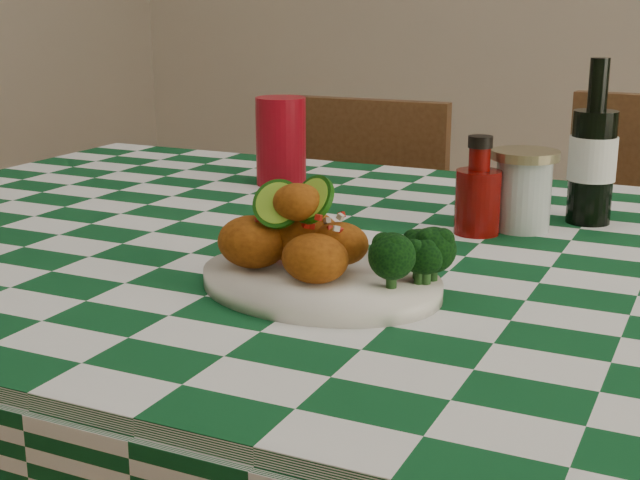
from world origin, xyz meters
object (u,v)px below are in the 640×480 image
at_px(fried_chicken_pile, 302,228).
at_px(ketchup_bottle, 478,185).
at_px(red_tumbler, 281,141).
at_px(beer_bottle, 594,142).
at_px(mason_jar, 523,191).
at_px(wooden_chair_left, 332,306).
at_px(plate, 320,281).
at_px(wooden_chair_right, 638,336).

height_order(fried_chicken_pile, ketchup_bottle, ketchup_bottle).
height_order(red_tumbler, beer_bottle, beer_bottle).
bearing_deg(mason_jar, fried_chicken_pile, -114.64).
bearing_deg(ketchup_bottle, wooden_chair_left, 129.56).
bearing_deg(beer_bottle, fried_chicken_pile, -118.63).
bearing_deg(plate, ketchup_bottle, 73.80).
bearing_deg(beer_bottle, plate, -116.37).
relative_size(fried_chicken_pile, ketchup_bottle, 1.14).
bearing_deg(mason_jar, plate, -111.63).
bearing_deg(red_tumbler, beer_bottle, -5.62).
distance_m(fried_chicken_pile, wooden_chair_right, 1.04).
distance_m(mason_jar, wooden_chair_right, 0.70).
distance_m(plate, wooden_chair_left, 1.01).
xyz_separation_m(beer_bottle, wooden_chair_left, (-0.59, 0.44, -0.47)).
distance_m(fried_chicken_pile, mason_jar, 0.38).
bearing_deg(fried_chicken_pile, wooden_chair_right, 73.30).
xyz_separation_m(fried_chicken_pile, red_tumbler, (-0.27, 0.47, 0.01)).
distance_m(ketchup_bottle, mason_jar, 0.07).
height_order(fried_chicken_pile, wooden_chair_right, fried_chicken_pile).
bearing_deg(plate, red_tumbler, 121.90).
height_order(mason_jar, beer_bottle, beer_bottle).
relative_size(fried_chicken_pile, red_tumbler, 1.03).
relative_size(plate, fried_chicken_pile, 1.84).
bearing_deg(mason_jar, wooden_chair_right, 78.42).
bearing_deg(mason_jar, ketchup_bottle, -138.08).
xyz_separation_m(fried_chicken_pile, beer_bottle, (0.23, 0.42, 0.05)).
xyz_separation_m(plate, ketchup_bottle, (0.09, 0.30, 0.06)).
relative_size(mason_jar, beer_bottle, 0.48).
bearing_deg(wooden_chair_left, fried_chicken_pile, -68.98).
relative_size(mason_jar, wooden_chair_left, 0.12).
xyz_separation_m(plate, red_tumbler, (-0.30, 0.47, 0.06)).
bearing_deg(wooden_chair_left, wooden_chair_right, 3.69).
xyz_separation_m(plate, wooden_chair_left, (-0.38, 0.86, -0.36)).
relative_size(mason_jar, wooden_chair_right, 0.12).
distance_m(red_tumbler, wooden_chair_left, 0.58).
relative_size(red_tumbler, ketchup_bottle, 1.11).
bearing_deg(ketchup_bottle, mason_jar, 41.92).
xyz_separation_m(wooden_chair_left, wooden_chair_right, (0.63, 0.06, 0.02)).
xyz_separation_m(ketchup_bottle, wooden_chair_left, (-0.46, 0.56, -0.42)).
distance_m(red_tumbler, beer_bottle, 0.51).
bearing_deg(fried_chicken_pile, beer_bottle, 61.37).
xyz_separation_m(red_tumbler, wooden_chair_right, (0.55, 0.44, -0.41)).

